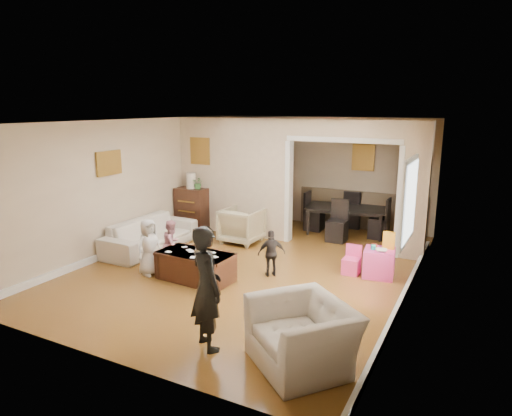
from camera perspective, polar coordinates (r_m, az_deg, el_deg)
The scene contains 27 objects.
floor at distance 8.30m, azimuth -0.64°, elevation -7.36°, with size 7.00×7.00×0.00m, color #9D6628.
partition_left at distance 10.15m, azimuth -2.79°, elevation 3.94°, with size 2.75×0.18×2.60m, color #C9B493.
partition_right at distance 8.90m, azimuth 19.24°, elevation 1.99°, with size 0.55×0.18×2.60m, color #C9B493.
partition_header at distance 9.06m, azimuth 11.04°, elevation 9.82°, with size 2.22×0.18×0.35m, color #C9B493.
window_pane at distance 6.68m, azimuth 18.82°, elevation 0.80°, with size 0.03×0.95×1.10m, color white.
framed_art_partition at distance 10.43m, azimuth -7.06°, elevation 7.15°, with size 0.45×0.03×0.55m, color brown.
framed_art_sofa_wall at distance 9.00m, azimuth -18.05°, elevation 5.41°, with size 0.03×0.55×0.40m, color brown.
framed_art_alcove at distance 10.70m, azimuth 13.37°, elevation 6.23°, with size 0.45×0.03×0.55m, color brown.
sofa at distance 9.41m, azimuth -13.13°, elevation -3.26°, with size 2.13×0.83×0.62m, color beige.
armchair_back at distance 9.62m, azimuth -1.82°, elevation -2.21°, with size 0.79×0.81×0.74m, color tan.
armchair_front at distance 5.26m, azimuth 5.85°, elevation -15.65°, with size 1.12×0.97×0.72m, color beige.
dresser at distance 10.59m, azimuth -8.09°, elevation -0.19°, with size 0.73×0.41×1.00m, color #35190F.
table_lamp at distance 10.46m, azimuth -8.21°, elevation 3.45°, with size 0.22×0.22×0.36m, color beige.
potted_plant at distance 10.36m, azimuth -7.30°, elevation 3.15°, with size 0.25×0.22×0.28m, color #3C6F31.
coffee_table at distance 7.68m, azimuth -7.64°, elevation -7.30°, with size 1.26×0.63×0.47m, color #3D1D13.
coffee_cup at distance 7.49m, azimuth -7.29°, elevation -5.49°, with size 0.11×0.11×0.10m, color silver.
play_table at distance 8.04m, azimuth 15.25°, elevation -6.70°, with size 0.50×0.50×0.48m, color #F440A3.
cereal_box at distance 7.99m, azimuth 16.40°, elevation -3.94°, with size 0.20×0.07×0.30m, color yellow.
cyan_cup at distance 7.92m, azimuth 14.58°, elevation -4.81°, with size 0.08×0.08×0.08m, color #22ACA2.
toy_block at distance 8.09m, azimuth 14.71°, elevation -4.56°, with size 0.08×0.06×0.05m, color red.
play_bowl at distance 7.83m, azimuth 15.53°, elevation -5.19°, with size 0.19×0.19×0.05m, color silver.
dining_table at distance 10.46m, azimuth 11.22°, elevation -1.58°, with size 1.75×0.97×0.61m, color black.
adult_person at distance 5.44m, azimuth -6.26°, elevation -9.99°, with size 0.55×0.36×1.52m, color black.
child_kneel_a at distance 7.98m, azimuth -13.35°, elevation -4.82°, with size 0.48×0.31×0.98m, color silver.
child_kneel_b at distance 8.24m, azimuth -10.51°, elevation -4.50°, with size 0.43×0.33×0.88m, color #CC7F8C.
child_toddler at distance 7.74m, azimuth 1.97°, elevation -5.72°, with size 0.47×0.20×0.81m, color black.
craft_papers at distance 7.59m, azimuth -7.97°, elevation -5.63°, with size 0.94×0.51×0.00m.
Camera 1 is at (3.64, -6.89, 2.86)m, focal length 31.73 mm.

